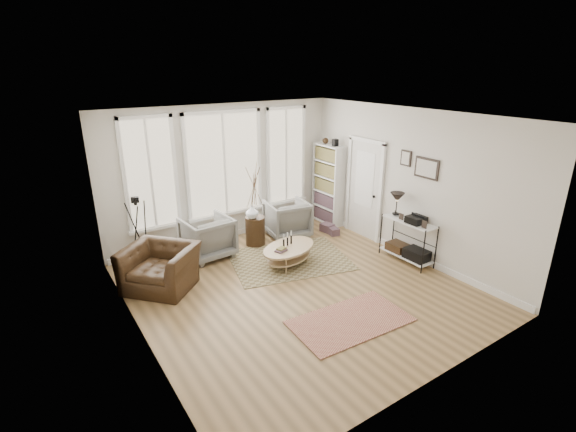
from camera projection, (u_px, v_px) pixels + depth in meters
room at (298, 209)px, 6.75m from camera, size 5.50×5.54×2.90m
bay_window at (225, 167)px, 8.78m from camera, size 4.14×0.12×2.24m
door at (365, 187)px, 9.06m from camera, size 0.09×1.06×2.22m
bookcase at (328, 184)px, 9.89m from camera, size 0.31×0.85×2.06m
low_shelf at (408, 236)px, 8.04m from camera, size 0.38×1.08×1.30m
wall_art at (421, 166)px, 7.70m from camera, size 0.04×0.88×0.44m
rug_main at (290, 260)px, 8.23m from camera, size 2.58×2.18×0.01m
rug_runner at (350, 321)px, 6.25m from camera, size 1.83×1.08×0.01m
coffee_table at (289, 251)px, 7.93m from camera, size 1.39×1.11×0.55m
armchair_left at (207, 237)px, 8.26m from camera, size 0.95×0.97×0.83m
armchair_right at (287, 219)px, 9.26m from camera, size 1.02×1.04×0.82m
side_table at (255, 207)px, 8.67m from camera, size 0.41×0.41×1.73m
vase at (252, 212)px, 8.63m from camera, size 0.30×0.30×0.28m
accent_chair at (160, 268)px, 7.11m from camera, size 1.51×1.50×0.74m
tripod_camera at (140, 237)px, 7.67m from camera, size 0.50×0.50×1.41m
book_stack_near at (327, 228)px, 9.61m from camera, size 0.27×0.32×0.18m
book_stack_far at (333, 231)px, 9.43m from camera, size 0.25×0.29×0.16m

